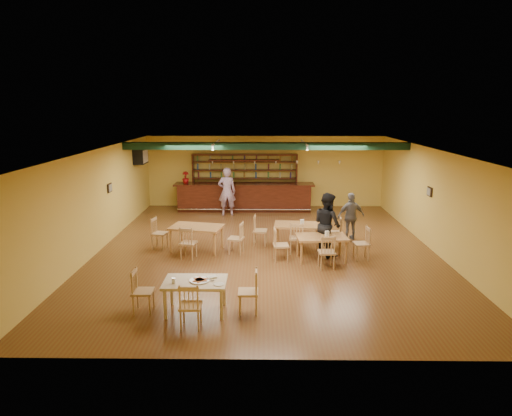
{
  "coord_description": "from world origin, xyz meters",
  "views": [
    {
      "loc": [
        -0.13,
        -12.88,
        4.26
      ],
      "look_at": [
        -0.31,
        0.6,
        1.15
      ],
      "focal_mm": 31.33,
      "sensor_mm": 36.0,
      "label": 1
    }
  ],
  "objects_px": {
    "bar_counter": "(244,197)",
    "dining_table_d": "(321,248)",
    "dining_table_b": "(297,235)",
    "patron_bar": "(227,192)",
    "near_table": "(196,296)",
    "patron_right_a": "(327,224)",
    "dining_table_c": "(197,238)"
  },
  "relations": [
    {
      "from": "dining_table_d",
      "to": "patron_right_a",
      "type": "xyz_separation_m",
      "value": [
        0.21,
        0.48,
        0.57
      ]
    },
    {
      "from": "bar_counter",
      "to": "patron_right_a",
      "type": "bearing_deg",
      "value": -64.89
    },
    {
      "from": "bar_counter",
      "to": "patron_right_a",
      "type": "height_order",
      "value": "patron_right_a"
    },
    {
      "from": "dining_table_b",
      "to": "near_table",
      "type": "xyz_separation_m",
      "value": [
        -2.47,
        -4.58,
        0.0
      ]
    },
    {
      "from": "dining_table_d",
      "to": "patron_bar",
      "type": "height_order",
      "value": "patron_bar"
    },
    {
      "from": "near_table",
      "to": "patron_right_a",
      "type": "relative_size",
      "value": 0.71
    },
    {
      "from": "dining_table_d",
      "to": "bar_counter",
      "type": "bearing_deg",
      "value": 107.28
    },
    {
      "from": "dining_table_b",
      "to": "near_table",
      "type": "distance_m",
      "value": 5.2
    },
    {
      "from": "dining_table_d",
      "to": "patron_right_a",
      "type": "height_order",
      "value": "patron_right_a"
    },
    {
      "from": "dining_table_b",
      "to": "patron_bar",
      "type": "xyz_separation_m",
      "value": [
        -2.46,
        3.95,
        0.6
      ]
    },
    {
      "from": "bar_counter",
      "to": "dining_table_b",
      "type": "distance_m",
      "value": 5.11
    },
    {
      "from": "dining_table_b",
      "to": "dining_table_d",
      "type": "height_order",
      "value": "same"
    },
    {
      "from": "dining_table_b",
      "to": "patron_bar",
      "type": "relative_size",
      "value": 0.73
    },
    {
      "from": "dining_table_c",
      "to": "dining_table_d",
      "type": "relative_size",
      "value": 1.09
    },
    {
      "from": "dining_table_b",
      "to": "dining_table_c",
      "type": "height_order",
      "value": "dining_table_c"
    },
    {
      "from": "patron_right_a",
      "to": "bar_counter",
      "type": "bearing_deg",
      "value": -3.49
    },
    {
      "from": "dining_table_c",
      "to": "patron_right_a",
      "type": "height_order",
      "value": "patron_right_a"
    },
    {
      "from": "dining_table_c",
      "to": "patron_bar",
      "type": "bearing_deg",
      "value": 94.65
    },
    {
      "from": "dining_table_c",
      "to": "near_table",
      "type": "bearing_deg",
      "value": -70.43
    },
    {
      "from": "dining_table_c",
      "to": "patron_bar",
      "type": "xyz_separation_m",
      "value": [
        0.56,
        4.44,
        0.57
      ]
    },
    {
      "from": "dining_table_b",
      "to": "near_table",
      "type": "bearing_deg",
      "value": -113.21
    },
    {
      "from": "dining_table_c",
      "to": "dining_table_d",
      "type": "xyz_separation_m",
      "value": [
        3.61,
        -0.78,
        -0.03
      ]
    },
    {
      "from": "bar_counter",
      "to": "dining_table_c",
      "type": "relative_size",
      "value": 3.78
    },
    {
      "from": "dining_table_c",
      "to": "bar_counter",
      "type": "bearing_deg",
      "value": 88.87
    },
    {
      "from": "bar_counter",
      "to": "dining_table_c",
      "type": "bearing_deg",
      "value": -102.98
    },
    {
      "from": "patron_right_a",
      "to": "dining_table_d",
      "type": "bearing_deg",
      "value": 127.45
    },
    {
      "from": "patron_bar",
      "to": "bar_counter",
      "type": "bearing_deg",
      "value": -132.78
    },
    {
      "from": "dining_table_d",
      "to": "dining_table_b",
      "type": "bearing_deg",
      "value": 110.27
    },
    {
      "from": "bar_counter",
      "to": "dining_table_d",
      "type": "bearing_deg",
      "value": -68.39
    },
    {
      "from": "dining_table_b",
      "to": "patron_bar",
      "type": "bearing_deg",
      "value": 127.13
    },
    {
      "from": "patron_right_a",
      "to": "near_table",
      "type": "bearing_deg",
      "value": 110.51
    },
    {
      "from": "dining_table_b",
      "to": "dining_table_c",
      "type": "bearing_deg",
      "value": -165.53
    }
  ]
}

